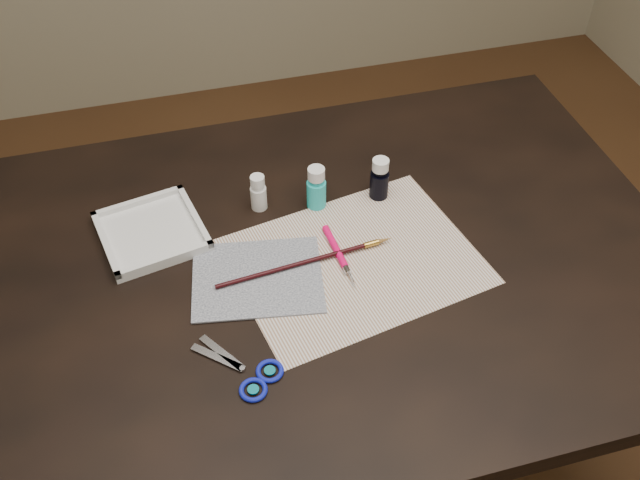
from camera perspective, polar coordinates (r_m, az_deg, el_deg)
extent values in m
cube|color=#422614|center=(1.89, 0.00, -17.62)|extent=(3.50, 3.50, 0.02)
cube|color=black|center=(1.56, 0.00, -11.11)|extent=(1.30, 0.90, 0.75)
cube|color=silver|center=(1.26, 2.81, -1.68)|extent=(0.47, 0.39, 0.00)
cube|color=black|center=(1.23, -5.03, -3.04)|extent=(0.25, 0.21, 0.00)
cylinder|color=silver|center=(1.34, -4.96, 3.83)|extent=(0.04, 0.04, 0.07)
cylinder|color=#23C4C7|center=(1.33, -0.30, 4.22)|extent=(0.05, 0.05, 0.09)
cylinder|color=black|center=(1.36, 4.79, 4.93)|extent=(0.04, 0.04, 0.09)
cube|color=silver|center=(1.33, -13.33, 0.66)|extent=(0.21, 0.21, 0.02)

